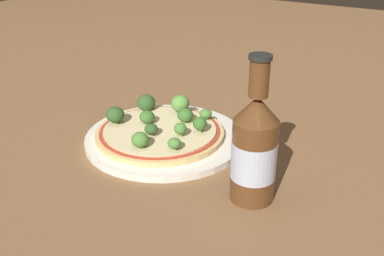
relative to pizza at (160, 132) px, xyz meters
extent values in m
plane|color=brown|center=(0.02, 0.01, -0.02)|extent=(3.00, 3.00, 0.00)
cylinder|color=silver|center=(0.01, 0.00, -0.01)|extent=(0.29, 0.29, 0.01)
cylinder|color=tan|center=(0.00, 0.00, 0.00)|extent=(0.23, 0.23, 0.01)
cylinder|color=#A83823|center=(0.00, 0.00, 0.00)|extent=(0.22, 0.22, 0.00)
cylinder|color=beige|center=(0.00, 0.00, 0.00)|extent=(0.20, 0.20, 0.00)
cylinder|color=#6B8E51|center=(-0.08, -0.02, 0.01)|extent=(0.01, 0.01, 0.01)
ellipsoid|color=#2D5123|center=(-0.08, -0.02, 0.02)|extent=(0.03, 0.03, 0.03)
cylinder|color=#6B8E51|center=(-0.01, 0.08, 0.01)|extent=(0.01, 0.01, 0.01)
ellipsoid|color=#568E3D|center=(-0.01, 0.08, 0.03)|extent=(0.04, 0.04, 0.03)
cylinder|color=#6B8E51|center=(0.05, 0.08, 0.01)|extent=(0.01, 0.01, 0.01)
ellipsoid|color=#477A33|center=(0.05, 0.08, 0.02)|extent=(0.02, 0.02, 0.02)
cylinder|color=#6B8E51|center=(0.07, 0.02, 0.01)|extent=(0.01, 0.01, 0.01)
ellipsoid|color=#386628|center=(0.07, 0.02, 0.02)|extent=(0.02, 0.02, 0.02)
cylinder|color=#6B8E51|center=(-0.07, 0.06, 0.01)|extent=(0.01, 0.01, 0.01)
ellipsoid|color=#2D5123|center=(-0.07, 0.06, 0.02)|extent=(0.04, 0.04, 0.03)
cylinder|color=#6B8E51|center=(0.01, -0.07, 0.01)|extent=(0.01, 0.01, 0.01)
ellipsoid|color=#477A33|center=(0.01, -0.07, 0.02)|extent=(0.03, 0.03, 0.03)
cylinder|color=#6B8E51|center=(0.02, 0.05, 0.01)|extent=(0.01, 0.01, 0.01)
ellipsoid|color=#386628|center=(0.02, 0.05, 0.02)|extent=(0.03, 0.03, 0.03)
cylinder|color=#6B8E51|center=(0.05, -0.01, 0.01)|extent=(0.01, 0.01, 0.01)
ellipsoid|color=#477A33|center=(0.05, -0.01, 0.02)|extent=(0.02, 0.02, 0.02)
cylinder|color=#6B8E51|center=(-0.03, 0.01, 0.01)|extent=(0.01, 0.01, 0.01)
ellipsoid|color=#386628|center=(-0.03, 0.01, 0.02)|extent=(0.03, 0.03, 0.02)
cylinder|color=#6B8E51|center=(0.00, -0.03, 0.01)|extent=(0.01, 0.01, 0.01)
ellipsoid|color=#2D5123|center=(0.00, -0.03, 0.02)|extent=(0.02, 0.02, 0.02)
cylinder|color=#6B8E51|center=(0.07, -0.05, 0.01)|extent=(0.01, 0.01, 0.01)
ellipsoid|color=#477A33|center=(0.07, -0.05, 0.02)|extent=(0.02, 0.02, 0.02)
cylinder|color=#563319|center=(0.21, -0.08, 0.04)|extent=(0.06, 0.06, 0.12)
cylinder|color=#B2BCD1|center=(0.21, -0.08, 0.04)|extent=(0.06, 0.06, 0.06)
cone|color=#563319|center=(0.21, -0.08, 0.12)|extent=(0.06, 0.06, 0.03)
cylinder|color=#563319|center=(0.21, -0.08, 0.16)|extent=(0.03, 0.03, 0.05)
cylinder|color=black|center=(0.21, -0.08, 0.19)|extent=(0.03, 0.03, 0.01)
camera|label=1|loc=(0.42, -0.59, 0.35)|focal=42.00mm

